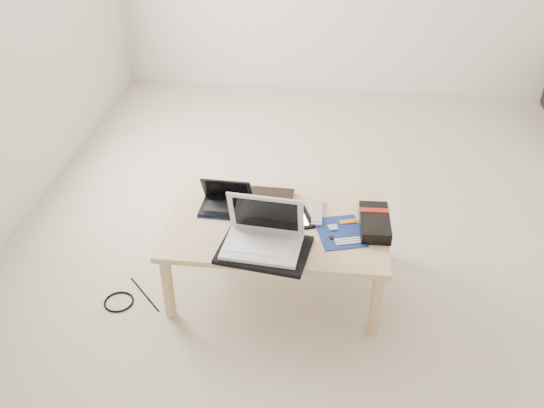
# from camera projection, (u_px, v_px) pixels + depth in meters

# --- Properties ---
(ground) EXTENTS (4.00, 4.00, 0.00)m
(ground) POSITION_uv_depth(u_px,v_px,m) (350.00, 222.00, 3.70)
(ground) COLOR #B9AC96
(ground) RESTS_ON ground
(coffee_table) EXTENTS (1.10, 0.70, 0.40)m
(coffee_table) POSITION_uv_depth(u_px,v_px,m) (277.00, 230.00, 3.04)
(coffee_table) COLOR tan
(coffee_table) RESTS_ON ground
(book) EXTENTS (0.30, 0.25, 0.03)m
(book) POSITION_uv_depth(u_px,v_px,m) (264.00, 202.00, 3.14)
(book) COLOR black
(book) RESTS_ON coffee_table
(netbook) EXTENTS (0.26, 0.19, 0.17)m
(netbook) POSITION_uv_depth(u_px,v_px,m) (226.00, 202.00, 3.10)
(netbook) COLOR black
(netbook) RESTS_ON coffee_table
(tablet) EXTENTS (0.31, 0.27, 0.01)m
(tablet) POSITION_uv_depth(u_px,v_px,m) (285.00, 220.00, 3.02)
(tablet) COLOR black
(tablet) RESTS_ON coffee_table
(remote) EXTENTS (0.06, 0.23, 0.02)m
(remote) POSITION_uv_depth(u_px,v_px,m) (317.00, 212.00, 3.07)
(remote) COLOR #AFAFB4
(remote) RESTS_ON coffee_table
(neoprene_sleeve) EXTENTS (0.45, 0.36, 0.02)m
(neoprene_sleeve) POSITION_uv_depth(u_px,v_px,m) (264.00, 250.00, 2.82)
(neoprene_sleeve) COLOR black
(neoprene_sleeve) RESTS_ON coffee_table
(white_laptop) EXTENTS (0.38, 0.28, 0.25)m
(white_laptop) POSITION_uv_depth(u_px,v_px,m) (263.00, 235.00, 2.81)
(white_laptop) COLOR silver
(white_laptop) RESTS_ON neoprene_sleeve
(motherboard) EXTENTS (0.28, 0.31, 0.01)m
(motherboard) POSITION_uv_depth(u_px,v_px,m) (340.00, 232.00, 2.94)
(motherboard) COLOR #0C1E51
(motherboard) RESTS_ON coffee_table
(gpu_box) EXTENTS (0.15, 0.29, 0.06)m
(gpu_box) POSITION_uv_depth(u_px,v_px,m) (375.00, 222.00, 2.96)
(gpu_box) COLOR black
(gpu_box) RESTS_ON coffee_table
(cable_coil) EXTENTS (0.12, 0.12, 0.01)m
(cable_coil) POSITION_uv_depth(u_px,v_px,m) (255.00, 215.00, 3.06)
(cable_coil) COLOR black
(cable_coil) RESTS_ON coffee_table
(floor_cable_coil) EXTENTS (0.19, 0.19, 0.01)m
(floor_cable_coil) POSITION_uv_depth(u_px,v_px,m) (119.00, 302.00, 3.11)
(floor_cable_coil) COLOR black
(floor_cable_coil) RESTS_ON ground
(floor_cable_trail) EXTENTS (0.22, 0.23, 0.01)m
(floor_cable_trail) POSITION_uv_depth(u_px,v_px,m) (145.00, 294.00, 3.16)
(floor_cable_trail) COLOR black
(floor_cable_trail) RESTS_ON ground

